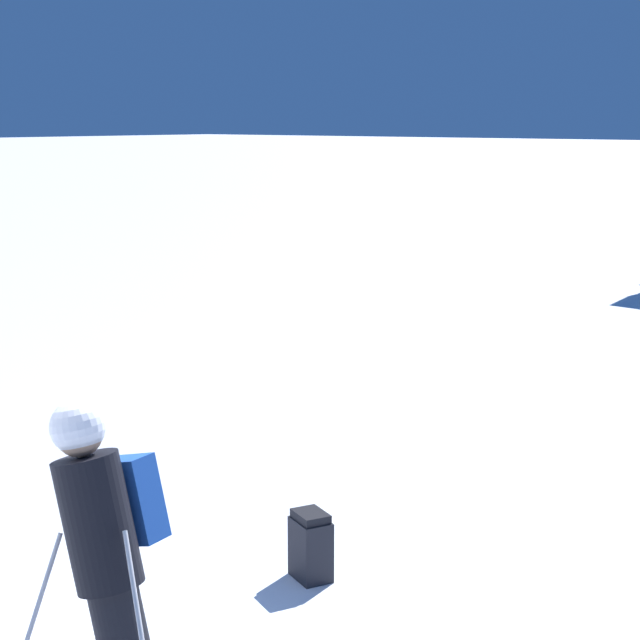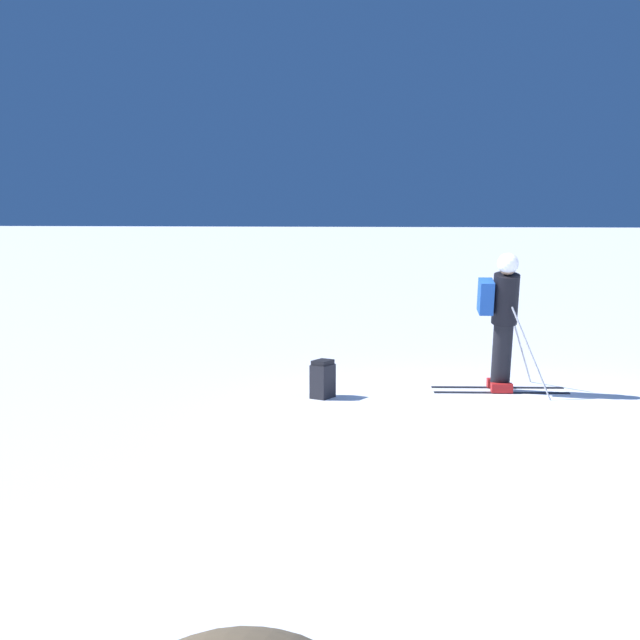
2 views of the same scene
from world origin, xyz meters
name	(u,v)px [view 1 (image 1 of 2)]	position (x,y,z in m)	size (l,w,h in m)	color
skier	(110,562)	(1.10, -0.01, 1.07)	(1.30, 1.86, 1.92)	black
spare_backpack	(311,546)	(0.47, 2.30, 0.24)	(0.36, 0.32, 0.50)	black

